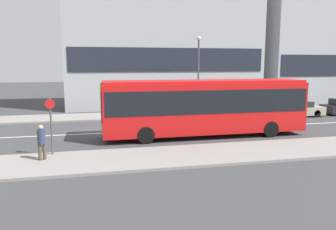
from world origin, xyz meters
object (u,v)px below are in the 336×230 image
object	(u,v)px
city_bus	(204,104)
parked_car_0	(297,109)
pedestrian_near_stop	(42,140)
street_lamp	(198,67)
bus_stop_sign	(51,122)

from	to	relation	value
city_bus	parked_car_0	xyz separation A→B (m)	(9.91, 5.36, -1.33)
pedestrian_near_stop	street_lamp	size ratio (longest dim) A/B	0.25
pedestrian_near_stop	bus_stop_sign	bearing A→B (deg)	-136.04
pedestrian_near_stop	street_lamp	world-z (taller)	street_lamp
parked_car_0	bus_stop_sign	distance (m)	20.11
parked_car_0	pedestrian_near_stop	size ratio (longest dim) A/B	2.68
parked_car_0	bus_stop_sign	bearing A→B (deg)	-156.18
city_bus	pedestrian_near_stop	distance (m)	9.53
bus_stop_sign	street_lamp	world-z (taller)	street_lamp
city_bus	parked_car_0	distance (m)	11.35
city_bus	street_lamp	size ratio (longest dim) A/B	1.91
city_bus	bus_stop_sign	size ratio (longest dim) A/B	4.57
city_bus	bus_stop_sign	xyz separation A→B (m)	(-8.45, -2.75, -0.25)
pedestrian_near_stop	street_lamp	distance (m)	15.55
bus_stop_sign	street_lamp	bearing A→B (deg)	43.94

